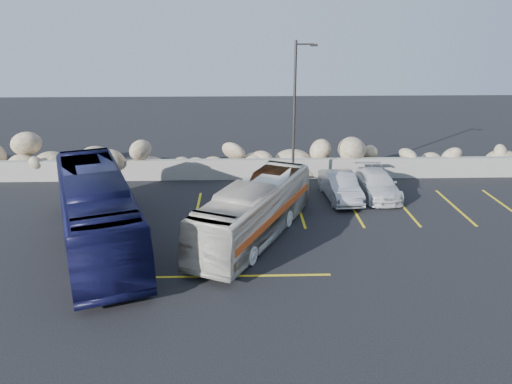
{
  "coord_description": "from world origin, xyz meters",
  "views": [
    {
      "loc": [
        -0.29,
        -16.2,
        9.04
      ],
      "look_at": [
        0.34,
        4.0,
        1.96
      ],
      "focal_mm": 35.0,
      "sensor_mm": 36.0,
      "label": 1
    }
  ],
  "objects_px": {
    "vintage_bus": "(254,211)",
    "car_c": "(377,184)",
    "tour_coach": "(96,210)",
    "lamppost": "(295,114)",
    "car_b": "(340,186)",
    "car_a": "(287,187)"
  },
  "relations": [
    {
      "from": "vintage_bus",
      "to": "car_c",
      "type": "xyz_separation_m",
      "value": [
        6.72,
        5.21,
        -0.59
      ]
    },
    {
      "from": "vintage_bus",
      "to": "tour_coach",
      "type": "distance_m",
      "value": 6.54
    },
    {
      "from": "lamppost",
      "to": "car_b",
      "type": "xyz_separation_m",
      "value": [
        2.34,
        -1.13,
        -3.6
      ]
    },
    {
      "from": "lamppost",
      "to": "car_c",
      "type": "distance_m",
      "value": 5.76
    },
    {
      "from": "tour_coach",
      "to": "car_c",
      "type": "height_order",
      "value": "tour_coach"
    },
    {
      "from": "car_b",
      "to": "car_c",
      "type": "relative_size",
      "value": 0.94
    },
    {
      "from": "tour_coach",
      "to": "car_a",
      "type": "height_order",
      "value": "tour_coach"
    },
    {
      "from": "car_b",
      "to": "car_c",
      "type": "bearing_deg",
      "value": 8.06
    },
    {
      "from": "lamppost",
      "to": "tour_coach",
      "type": "distance_m",
      "value": 11.24
    },
    {
      "from": "car_b",
      "to": "car_c",
      "type": "height_order",
      "value": "car_b"
    },
    {
      "from": "vintage_bus",
      "to": "tour_coach",
      "type": "xyz_separation_m",
      "value": [
        -6.51,
        -0.53,
        0.3
      ]
    },
    {
      "from": "lamppost",
      "to": "tour_coach",
      "type": "relative_size",
      "value": 0.72
    },
    {
      "from": "car_b",
      "to": "car_a",
      "type": "bearing_deg",
      "value": 170.52
    },
    {
      "from": "tour_coach",
      "to": "car_c",
      "type": "xyz_separation_m",
      "value": [
        13.23,
        5.74,
        -0.9
      ]
    },
    {
      "from": "lamppost",
      "to": "car_b",
      "type": "bearing_deg",
      "value": -25.64
    },
    {
      "from": "lamppost",
      "to": "car_b",
      "type": "distance_m",
      "value": 4.44
    },
    {
      "from": "tour_coach",
      "to": "car_a",
      "type": "xyz_separation_m",
      "value": [
        8.38,
        5.51,
        -0.93
      ]
    },
    {
      "from": "tour_coach",
      "to": "car_a",
      "type": "bearing_deg",
      "value": 12.95
    },
    {
      "from": "lamppost",
      "to": "car_c",
      "type": "height_order",
      "value": "lamppost"
    },
    {
      "from": "car_c",
      "to": "car_a",
      "type": "bearing_deg",
      "value": -178.19
    },
    {
      "from": "tour_coach",
      "to": "car_b",
      "type": "height_order",
      "value": "tour_coach"
    },
    {
      "from": "vintage_bus",
      "to": "car_b",
      "type": "relative_size",
      "value": 2.11
    }
  ]
}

